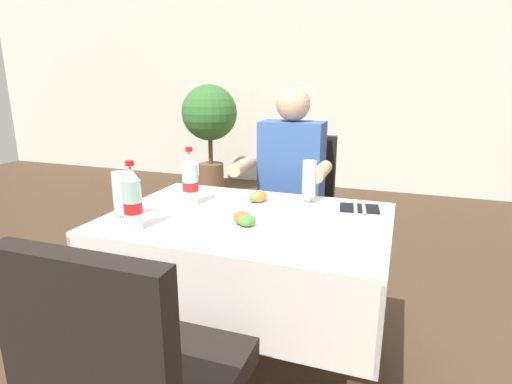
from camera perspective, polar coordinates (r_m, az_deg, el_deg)
ground_plane at (r=2.10m, az=2.48°, el=-23.07°), size 11.00×11.00×0.00m
back_wall at (r=5.13m, az=14.97°, el=17.17°), size 11.00×0.12×3.03m
main_dining_table at (r=1.80m, az=-1.08°, el=-8.64°), size 1.15×0.81×0.75m
chair_far_diner_seat at (r=2.52m, az=5.33°, el=-2.00°), size 0.44×0.50×0.97m
chair_near_camera_side at (r=1.20m, az=-15.91°, el=-23.75°), size 0.44×0.50×0.97m
seated_diner_far at (r=2.38m, az=4.54°, el=0.90°), size 0.50×0.46×1.26m
plate_near_camera at (r=1.61m, az=-2.05°, el=-4.16°), size 0.23×0.23×0.06m
plate_far_diner at (r=1.87m, az=0.24°, el=-1.28°), size 0.23×0.23×0.07m
beer_glass_left at (r=1.90m, az=7.32°, el=1.38°), size 0.07×0.07×0.20m
beer_glass_middle at (r=1.77m, az=-18.08°, el=-0.41°), size 0.07×0.07×0.20m
cola_bottle_primary at (r=1.89m, az=-9.04°, el=1.66°), size 0.07×0.07×0.26m
cola_bottle_secondary at (r=1.62m, az=-16.64°, el=-1.05°), size 0.07×0.07×0.27m
napkin_cutlery_set at (r=1.88m, az=14.05°, el=-2.15°), size 0.19×0.19×0.01m
potted_plant_corner at (r=4.76m, az=-6.39°, el=9.80°), size 0.62×0.62×1.25m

